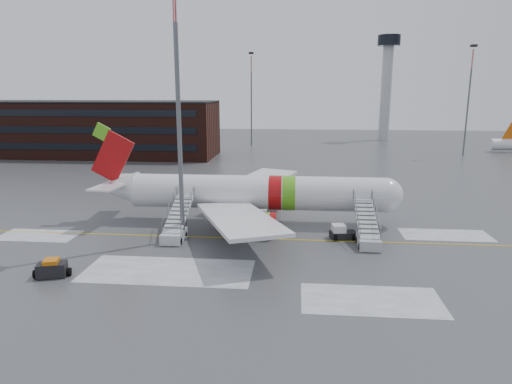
# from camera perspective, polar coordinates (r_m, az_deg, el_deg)

# --- Properties ---
(ground) EXTENTS (260.00, 260.00, 0.00)m
(ground) POSITION_cam_1_polar(r_m,az_deg,el_deg) (47.35, -0.51, -5.46)
(ground) COLOR #494C4F
(ground) RESTS_ON ground
(airliner) EXTENTS (35.03, 32.97, 11.18)m
(airliner) POSITION_cam_1_polar(r_m,az_deg,el_deg) (51.10, -0.86, -0.12)
(airliner) COLOR silver
(airliner) RESTS_ON ground
(airstair_fwd) EXTENTS (2.05, 7.70, 3.48)m
(airstair_fwd) POSITION_cam_1_polar(r_m,az_deg,el_deg) (45.66, 13.76, -5.13)
(airstair_fwd) COLOR #A9ACB1
(airstair_fwd) RESTS_ON ground
(airstair_aft) EXTENTS (2.05, 7.70, 3.48)m
(airstair_aft) POSITION_cam_1_polar(r_m,az_deg,el_deg) (46.72, -10.01, -4.54)
(airstair_aft) COLOR silver
(airstair_aft) RESTS_ON ground
(pushback_tug) EXTENTS (2.76, 2.23, 1.47)m
(pushback_tug) POSITION_cam_1_polar(r_m,az_deg,el_deg) (47.02, 10.63, -4.99)
(pushback_tug) COLOR black
(pushback_tug) RESTS_ON ground
(baggage_tractor) EXTENTS (3.01, 1.88, 1.49)m
(baggage_tractor) POSITION_cam_1_polar(r_m,az_deg,el_deg) (40.63, -24.15, -8.81)
(baggage_tractor) COLOR black
(baggage_tractor) RESTS_ON ground
(light_mast_near) EXTENTS (1.20, 1.20, 26.13)m
(light_mast_near) POSITION_cam_1_polar(r_m,az_deg,el_deg) (44.25, -9.70, 10.89)
(light_mast_near) COLOR #595B60
(light_mast_near) RESTS_ON ground
(terminal_building) EXTENTS (62.00, 16.11, 12.30)m
(terminal_building) POSITION_cam_1_polar(r_m,az_deg,el_deg) (111.70, -21.28, 7.44)
(terminal_building) COLOR #3F1E16
(terminal_building) RESTS_ON ground
(control_tower) EXTENTS (6.40, 6.40, 30.00)m
(control_tower) POSITION_cam_1_polar(r_m,az_deg,el_deg) (142.13, 16.05, 13.82)
(control_tower) COLOR #B2B5BA
(control_tower) RESTS_ON ground
(light_mast_far_ne) EXTENTS (1.20, 1.20, 24.25)m
(light_mast_far_ne) POSITION_cam_1_polar(r_m,az_deg,el_deg) (113.16, 25.08, 11.06)
(light_mast_far_ne) COLOR #595B60
(light_mast_far_ne) RESTS_ON ground
(light_mast_far_n) EXTENTS (1.20, 1.20, 24.25)m
(light_mast_far_n) POSITION_cam_1_polar(r_m,az_deg,el_deg) (123.41, -0.59, 12.26)
(light_mast_far_n) COLOR #595B60
(light_mast_far_n) RESTS_ON ground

